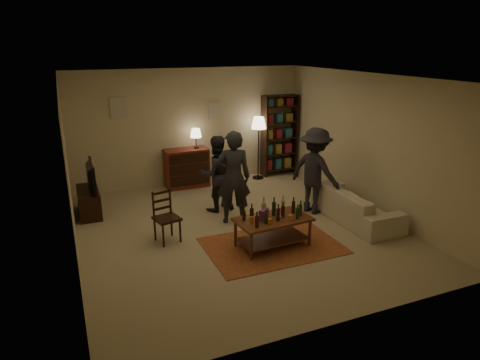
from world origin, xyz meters
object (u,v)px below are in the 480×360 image
person_left (233,178)px  person_right (216,174)px  floor_lamp (259,127)px  bookshelf (279,135)px  sofa (353,204)px  coffee_table (273,222)px  dresser (187,167)px  tv_stand (88,196)px  person_by_sofa (315,171)px  dining_chair (165,215)px

person_left → person_right: bearing=-66.0°
floor_lamp → bookshelf: bearing=11.6°
sofa → person_right: bearing=57.3°
coffee_table → person_right: bearing=99.3°
dresser → person_right: 1.70m
coffee_table → floor_lamp: size_ratio=0.83×
sofa → tv_stand: bearing=64.7°
bookshelf → person_by_sofa: bearing=-102.0°
dresser → person_right: size_ratio=0.89×
dining_chair → floor_lamp: size_ratio=0.58×
bookshelf → tv_stand: bearing=-168.2°
coffee_table → person_by_sofa: person_by_sofa is taller
dining_chair → person_right: bearing=24.3°
dining_chair → person_right: (1.27, 0.99, 0.30)m
dresser → sofa: dresser is taller
floor_lamp → person_right: bearing=-136.1°
coffee_table → dining_chair: (-1.58, 0.90, 0.03)m
dining_chair → tv_stand: size_ratio=0.85×
dining_chair → coffee_table: bearing=-43.4°
dresser → person_right: bearing=-85.3°
dining_chair → person_right: person_right is taller
dining_chair → person_by_sofa: size_ratio=0.53×
bookshelf → dining_chair: bearing=-142.7°
person_left → dresser: bearing=-68.0°
floor_lamp → coffee_table: bearing=-111.2°
coffee_table → bookshelf: bearing=61.2°
sofa → bookshelf: bearing=-0.8°
sofa → person_by_sofa: bearing=38.9°
dresser → person_by_sofa: bearing=-52.8°
sofa → person_by_sofa: (-0.50, 0.62, 0.55)m
dining_chair → floor_lamp: 4.00m
floor_lamp → sofa: bearing=-79.1°
bookshelf → person_right: bookshelf is taller
floor_lamp → person_left: 2.81m
tv_stand → person_right: person_right is taller
bookshelf → sofa: size_ratio=0.97×
sofa → person_left: (-2.16, 0.76, 0.57)m
dining_chair → person_left: bearing=-1.3°
tv_stand → bookshelf: (4.69, 0.98, 0.65)m
person_right → floor_lamp: bearing=-139.7°
dresser → bookshelf: bearing=1.6°
person_right → person_by_sofa: bearing=151.1°
dresser → coffee_table: bearing=-82.9°
dining_chair → person_right: size_ratio=0.59×
bookshelf → floor_lamp: bearing=-168.4°
sofa → person_by_sofa: 0.96m
tv_stand → person_left: 2.91m
coffee_table → bookshelf: 4.18m
coffee_table → dresser: (-0.45, 3.56, 0.04)m
dining_chair → person_by_sofa: person_by_sofa is taller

